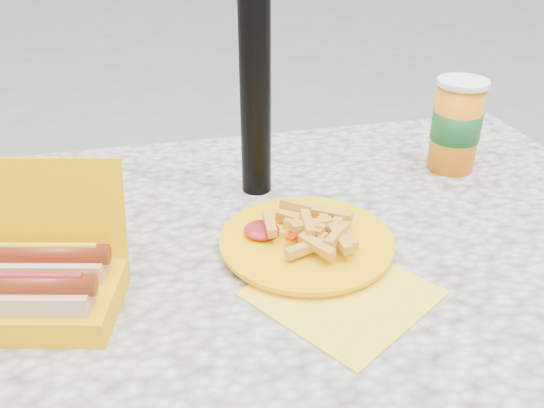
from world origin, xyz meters
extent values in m
cube|color=beige|center=(0.00, 0.00, 0.72)|extent=(1.20, 0.80, 0.05)
cylinder|color=black|center=(-0.50, 0.30, 0.35)|extent=(0.07, 0.07, 0.70)
cylinder|color=black|center=(0.50, 0.30, 0.35)|extent=(0.07, 0.07, 0.70)
cube|color=#EFAD00|center=(-0.33, -0.09, 0.77)|extent=(0.23, 0.18, 0.04)
cube|color=#EFAD00|center=(-0.32, -0.02, 0.85)|extent=(0.21, 0.08, 0.13)
cube|color=tan|center=(-0.34, -0.12, 0.79)|extent=(0.18, 0.09, 0.04)
cylinder|color=maroon|center=(-0.34, -0.12, 0.81)|extent=(0.18, 0.07, 0.03)
cylinder|color=maroon|center=(-0.34, -0.12, 0.83)|extent=(0.15, 0.04, 0.01)
cube|color=tan|center=(-0.33, -0.06, 0.79)|extent=(0.18, 0.09, 0.04)
cylinder|color=maroon|center=(-0.33, -0.06, 0.81)|extent=(0.18, 0.07, 0.03)
cylinder|color=#C3B305|center=(-0.33, -0.06, 0.83)|extent=(0.15, 0.04, 0.01)
cube|color=yellow|center=(0.05, -0.15, 0.75)|extent=(0.27, 0.27, 0.00)
cylinder|color=#EFAD00|center=(0.03, -0.04, 0.76)|extent=(0.24, 0.24, 0.01)
cylinder|color=#EFAD00|center=(0.03, -0.04, 0.76)|extent=(0.25, 0.25, 0.01)
cube|color=#BE822E|center=(0.02, -0.08, 0.78)|extent=(0.06, 0.03, 0.01)
cube|color=#BE822E|center=(0.08, -0.04, 0.78)|extent=(0.03, 0.06, 0.01)
cube|color=#BE822E|center=(0.03, 0.01, 0.79)|extent=(0.06, 0.05, 0.02)
cube|color=#BE822E|center=(0.03, -0.04, 0.78)|extent=(0.05, 0.06, 0.02)
cube|color=#BE822E|center=(0.03, -0.04, 0.79)|extent=(0.06, 0.04, 0.02)
cube|color=#BE822E|center=(0.06, -0.04, 0.77)|extent=(0.05, 0.05, 0.01)
cube|color=#BE822E|center=(0.05, -0.04, 0.79)|extent=(0.04, 0.06, 0.02)
cube|color=#BE822E|center=(0.07, -0.08, 0.79)|extent=(0.02, 0.06, 0.01)
cube|color=#BE822E|center=(0.04, -0.04, 0.79)|extent=(0.06, 0.02, 0.01)
cube|color=#BE822E|center=(0.07, 0.00, 0.77)|extent=(0.04, 0.06, 0.01)
cube|color=#BE822E|center=(0.08, -0.03, 0.79)|extent=(0.05, 0.06, 0.01)
cube|color=#BE822E|center=(0.03, -0.09, 0.79)|extent=(0.04, 0.06, 0.02)
cube|color=#BE822E|center=(0.08, -0.02, 0.79)|extent=(0.06, 0.05, 0.01)
cube|color=#BE822E|center=(0.04, -0.03, 0.78)|extent=(0.06, 0.04, 0.01)
cube|color=#BE822E|center=(-0.02, -0.02, 0.79)|extent=(0.02, 0.06, 0.01)
cube|color=#BE822E|center=(0.03, -0.04, 0.79)|extent=(0.02, 0.06, 0.01)
cube|color=#BE822E|center=(0.06, -0.08, 0.79)|extent=(0.05, 0.05, 0.01)
cube|color=#BE822E|center=(0.08, -0.07, 0.78)|extent=(0.02, 0.06, 0.01)
cube|color=#BE822E|center=(0.02, 0.00, 0.78)|extent=(0.05, 0.05, 0.01)
ellipsoid|color=maroon|center=(-0.03, -0.01, 0.77)|extent=(0.05, 0.05, 0.02)
cube|color=red|center=(0.04, -0.02, 0.78)|extent=(0.08, 0.08, 0.00)
cylinder|color=orange|center=(0.37, 0.16, 0.83)|extent=(0.08, 0.08, 0.16)
cylinder|color=#155620|center=(0.37, 0.16, 0.83)|extent=(0.09, 0.09, 0.05)
cylinder|color=white|center=(0.37, 0.16, 0.91)|extent=(0.09, 0.09, 0.01)
camera|label=1|loc=(-0.18, -0.71, 1.22)|focal=38.00mm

